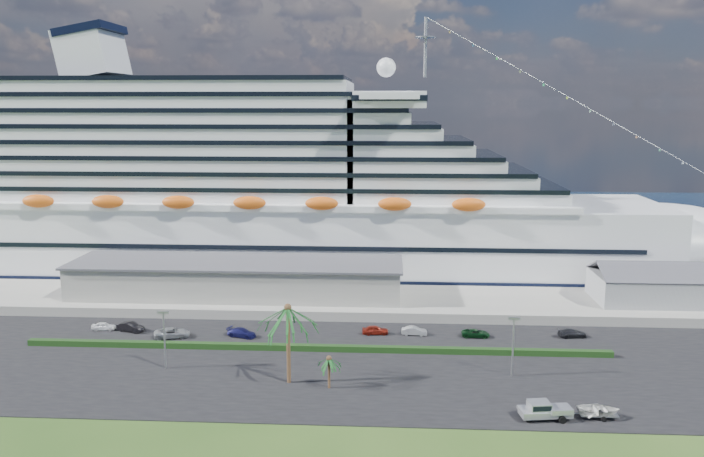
# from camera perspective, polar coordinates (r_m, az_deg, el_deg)

# --- Properties ---
(ground) EXTENTS (420.00, 420.00, 0.00)m
(ground) POSITION_cam_1_polar(r_m,az_deg,el_deg) (89.33, 0.90, -13.87)
(ground) COLOR #254517
(ground) RESTS_ON ground
(asphalt_lot) EXTENTS (140.00, 38.00, 0.12)m
(asphalt_lot) POSITION_cam_1_polar(r_m,az_deg,el_deg) (99.43, 1.17, -11.25)
(asphalt_lot) COLOR black
(asphalt_lot) RESTS_ON ground
(wharf) EXTENTS (240.00, 20.00, 1.80)m
(wharf) POSITION_cam_1_polar(r_m,az_deg,el_deg) (126.60, 1.67, -6.06)
(wharf) COLOR gray
(wharf) RESTS_ON ground
(water) EXTENTS (420.00, 160.00, 0.02)m
(water) POSITION_cam_1_polar(r_m,az_deg,el_deg) (214.58, 2.37, 0.50)
(water) COLOR black
(water) RESTS_ON ground
(cruise_ship) EXTENTS (191.00, 38.00, 54.00)m
(cruise_ship) POSITION_cam_1_polar(r_m,az_deg,el_deg) (148.86, -6.34, 2.58)
(cruise_ship) COLOR silver
(cruise_ship) RESTS_ON ground
(terminal_building) EXTENTS (61.00, 15.00, 6.30)m
(terminal_building) POSITION_cam_1_polar(r_m,az_deg,el_deg) (128.62, -9.55, -4.04)
(terminal_building) COLOR gray
(terminal_building) RESTS_ON wharf
(port_shed) EXTENTS (24.00, 12.31, 7.37)m
(port_shed) POSITION_cam_1_polar(r_m,az_deg,el_deg) (134.70, 24.45, -4.46)
(port_shed) COLOR gray
(port_shed) RESTS_ON wharf
(hedge) EXTENTS (88.00, 1.10, 0.90)m
(hedge) POSITION_cam_1_polar(r_m,az_deg,el_deg) (104.48, -3.17, -9.87)
(hedge) COLOR black
(hedge) RESTS_ON asphalt_lot
(lamp_post_left) EXTENTS (1.60, 0.35, 8.27)m
(lamp_post_left) POSITION_cam_1_polar(r_m,az_deg,el_deg) (99.78, -15.35, -8.32)
(lamp_post_left) COLOR gray
(lamp_post_left) RESTS_ON asphalt_lot
(lamp_post_right) EXTENTS (1.60, 0.35, 8.27)m
(lamp_post_right) POSITION_cam_1_polar(r_m,az_deg,el_deg) (96.17, 13.26, -8.94)
(lamp_post_right) COLOR gray
(lamp_post_right) RESTS_ON asphalt_lot
(palm_tall) EXTENTS (8.82, 8.82, 11.13)m
(palm_tall) POSITION_cam_1_polar(r_m,az_deg,el_deg) (90.69, -5.35, -7.31)
(palm_tall) COLOR #47301E
(palm_tall) RESTS_ON ground
(palm_short) EXTENTS (3.53, 3.53, 4.56)m
(palm_short) POSITION_cam_1_polar(r_m,az_deg,el_deg) (90.49, -1.93, -11.04)
(palm_short) COLOR #47301E
(palm_short) RESTS_ON ground
(parked_car_0) EXTENTS (3.94, 1.89, 1.30)m
(parked_car_0) POSITION_cam_1_polar(r_m,az_deg,el_deg) (120.34, -19.95, -7.64)
(parked_car_0) COLOR white
(parked_car_0) RESTS_ON asphalt_lot
(parked_car_1) EXTENTS (4.84, 2.87, 1.51)m
(parked_car_1) POSITION_cam_1_polar(r_m,az_deg,el_deg) (118.23, -17.92, -7.79)
(parked_car_1) COLOR black
(parked_car_1) RESTS_ON asphalt_lot
(parked_car_2) EXTENTS (6.03, 3.92, 1.54)m
(parked_car_2) POSITION_cam_1_polar(r_m,az_deg,el_deg) (113.38, -14.73, -8.39)
(parked_car_2) COLOR #96999E
(parked_car_2) RESTS_ON asphalt_lot
(parked_car_3) EXTENTS (5.11, 3.31, 1.38)m
(parked_car_3) POSITION_cam_1_polar(r_m,az_deg,el_deg) (111.50, -9.16, -8.54)
(parked_car_3) COLOR #16174F
(parked_car_3) RESTS_ON asphalt_lot
(parked_car_4) EXTENTS (4.35, 2.09, 1.43)m
(parked_car_4) POSITION_cam_1_polar(r_m,az_deg,el_deg) (111.31, 1.95, -8.43)
(parked_car_4) COLOR maroon
(parked_car_4) RESTS_ON asphalt_lot
(parked_car_5) EXTENTS (4.13, 1.65, 1.34)m
(parked_car_5) POSITION_cam_1_polar(r_m,az_deg,el_deg) (111.41, 5.19, -8.48)
(parked_car_5) COLOR #9DA0A4
(parked_car_5) RESTS_ON asphalt_lot
(parked_car_6) EXTENTS (4.50, 2.17, 1.23)m
(parked_car_6) POSITION_cam_1_polar(r_m,az_deg,el_deg) (111.81, 10.24, -8.56)
(parked_car_6) COLOR black
(parked_car_6) RESTS_ON asphalt_lot
(parked_car_7) EXTENTS (4.72, 2.44, 1.31)m
(parked_car_7) POSITION_cam_1_polar(r_m,az_deg,el_deg) (115.37, 17.83, -8.29)
(parked_car_7) COLOR black
(parked_car_7) RESTS_ON asphalt_lot
(pickup_truck) EXTENTS (6.29, 3.03, 2.12)m
(pickup_truck) POSITION_cam_1_polar(r_m,az_deg,el_deg) (86.16, 15.71, -14.29)
(pickup_truck) COLOR black
(pickup_truck) RESTS_ON asphalt_lot
(boat_trailer) EXTENTS (5.50, 3.49, 1.59)m
(boat_trailer) POSITION_cam_1_polar(r_m,az_deg,el_deg) (88.25, 19.82, -14.00)
(boat_trailer) COLOR gray
(boat_trailer) RESTS_ON asphalt_lot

